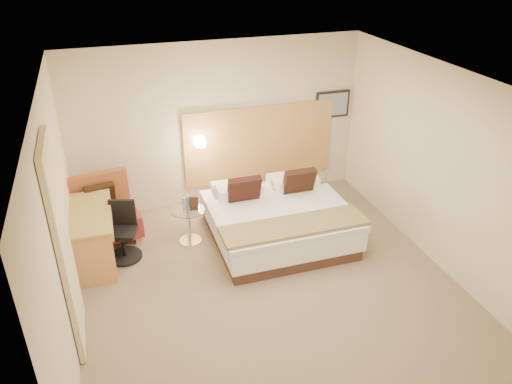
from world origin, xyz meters
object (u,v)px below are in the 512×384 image
object	(u,v)px
bed	(277,219)
desk	(93,222)
lounge_chair	(105,215)
desk_chair	(123,236)
side_table	(189,224)

from	to	relation	value
bed	desk	xyz separation A→B (m)	(-2.61, 0.23, 0.30)
lounge_chair	desk_chair	bearing A→B (deg)	-70.74
bed	desk	size ratio (longest dim) A/B	1.60
desk_chair	desk	bearing A→B (deg)	175.50
bed	desk_chair	distance (m)	2.25
side_table	desk_chair	bearing A→B (deg)	-174.04
side_table	desk	world-z (taller)	desk
desk	side_table	bearing A→B (deg)	3.03
bed	desk_chair	world-z (taller)	bed
desk	desk_chair	distance (m)	0.46
bed	desk	bearing A→B (deg)	175.00
side_table	desk	size ratio (longest dim) A/B	0.46
side_table	desk_chair	size ratio (longest dim) A/B	0.70
bed	side_table	world-z (taller)	bed
bed	desk_chair	size ratio (longest dim) A/B	2.42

